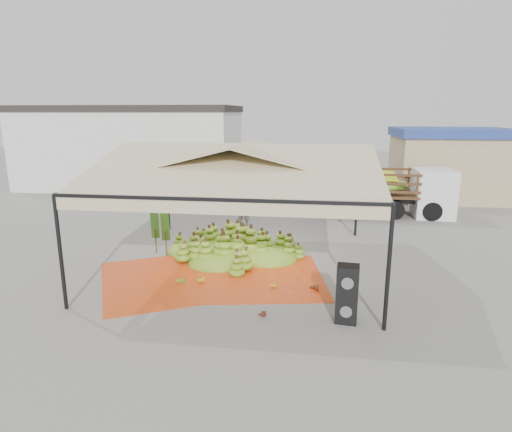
# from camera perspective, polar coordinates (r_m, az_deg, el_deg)

# --- Properties ---
(ground) EXTENTS (90.00, 90.00, 0.00)m
(ground) POSITION_cam_1_polar(r_m,az_deg,el_deg) (14.50, -1.62, -6.36)
(ground) COLOR slate
(ground) RESTS_ON ground
(canopy_tent) EXTENTS (8.10, 8.10, 4.00)m
(canopy_tent) POSITION_cam_1_polar(r_m,az_deg,el_deg) (13.73, -1.71, 6.70)
(canopy_tent) COLOR black
(canopy_tent) RESTS_ON ground
(building_white) EXTENTS (14.30, 6.30, 5.40)m
(building_white) POSITION_cam_1_polar(r_m,az_deg,el_deg) (30.14, -16.31, 8.81)
(building_white) COLOR silver
(building_white) RESTS_ON ground
(building_tan) EXTENTS (6.30, 5.30, 4.10)m
(building_tan) POSITION_cam_1_polar(r_m,az_deg,el_deg) (27.68, 24.25, 6.45)
(building_tan) COLOR tan
(building_tan) RESTS_ON ground
(tarp_left) EXTENTS (6.00, 5.91, 0.01)m
(tarp_left) POSITION_cam_1_polar(r_m,az_deg,el_deg) (13.53, -10.16, -8.04)
(tarp_left) COLOR red
(tarp_left) RESTS_ON ground
(tarp_right) EXTENTS (4.36, 4.51, 0.01)m
(tarp_right) POSITION_cam_1_polar(r_m,az_deg,el_deg) (13.37, 0.75, -8.10)
(tarp_right) COLOR #DA4D14
(tarp_right) RESTS_ON ground
(banana_heap) EXTENTS (6.21, 5.75, 1.07)m
(banana_heap) POSITION_cam_1_polar(r_m,az_deg,el_deg) (15.13, -3.11, -3.38)
(banana_heap) COLOR #50831B
(banana_heap) RESTS_ON ground
(hand_yellow_a) EXTENTS (0.51, 0.47, 0.18)m
(hand_yellow_a) POSITION_cam_1_polar(r_m,az_deg,el_deg) (12.64, 2.08, -8.99)
(hand_yellow_a) COLOR gold
(hand_yellow_a) RESTS_ON ground
(hand_yellow_b) EXTENTS (0.53, 0.44, 0.23)m
(hand_yellow_b) POSITION_cam_1_polar(r_m,az_deg,el_deg) (13.07, -7.60, -8.23)
(hand_yellow_b) COLOR gold
(hand_yellow_b) RESTS_ON ground
(hand_red_a) EXTENTS (0.48, 0.42, 0.19)m
(hand_red_a) POSITION_cam_1_polar(r_m,az_deg,el_deg) (10.95, 0.50, -12.70)
(hand_red_a) COLOR #521B12
(hand_red_a) RESTS_ON ground
(hand_red_b) EXTENTS (0.59, 0.55, 0.21)m
(hand_red_b) POSITION_cam_1_polar(r_m,az_deg,el_deg) (12.47, 7.49, -9.37)
(hand_red_b) COLOR #572C13
(hand_red_b) RESTS_ON ground
(hand_green) EXTENTS (0.59, 0.54, 0.22)m
(hand_green) POSITION_cam_1_polar(r_m,az_deg,el_deg) (13.13, -10.24, -8.25)
(hand_green) COLOR #487317
(hand_green) RESTS_ON ground
(hanging_bunches) EXTENTS (4.74, 0.24, 0.20)m
(hanging_bunches) POSITION_cam_1_polar(r_m,az_deg,el_deg) (15.25, -1.27, 4.82)
(hanging_bunches) COLOR #456F17
(hanging_bunches) RESTS_ON ground
(speaker_stack) EXTENTS (0.56, 0.50, 1.44)m
(speaker_stack) POSITION_cam_1_polar(r_m,az_deg,el_deg) (10.65, 12.04, -10.12)
(speaker_stack) COLOR black
(speaker_stack) RESTS_ON ground
(banana_leaves) EXTENTS (0.96, 1.36, 3.70)m
(banana_leaves) POSITION_cam_1_polar(r_m,az_deg,el_deg) (15.94, -12.36, -4.81)
(banana_leaves) COLOR #227920
(banana_leaves) RESTS_ON ground
(vendor) EXTENTS (0.65, 0.43, 1.76)m
(vendor) POSITION_cam_1_polar(r_m,az_deg,el_deg) (18.85, -1.72, 1.13)
(vendor) COLOR gray
(vendor) RESTS_ON ground
(truck_left) EXTENTS (6.36, 2.87, 2.11)m
(truck_left) POSITION_cam_1_polar(r_m,az_deg,el_deg) (24.04, -6.38, 4.78)
(truck_left) COLOR #472D17
(truck_left) RESTS_ON ground
(truck_right) EXTENTS (6.70, 2.46, 2.28)m
(truck_right) POSITION_cam_1_polar(r_m,az_deg,el_deg) (22.12, 17.12, 3.78)
(truck_right) COLOR #4E2D1A
(truck_right) RESTS_ON ground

